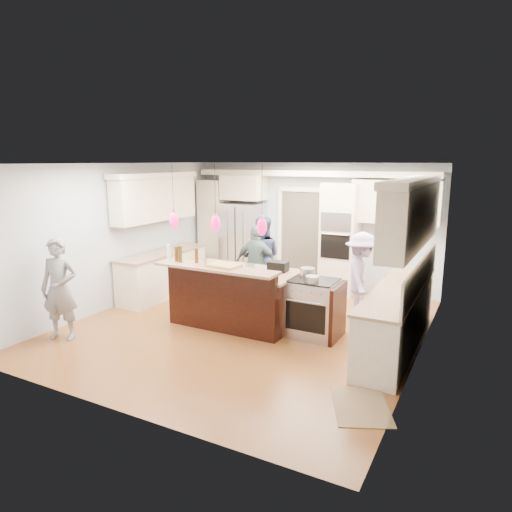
% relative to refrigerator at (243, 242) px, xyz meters
% --- Properties ---
extents(ground_plane, '(6.00, 6.00, 0.00)m').
position_rel_refrigerator_xyz_m(ground_plane, '(1.55, -2.64, -0.90)').
color(ground_plane, brown).
rests_on(ground_plane, ground).
extents(room_shell, '(5.54, 6.04, 2.72)m').
position_rel_refrigerator_xyz_m(room_shell, '(1.55, -2.64, 0.92)').
color(room_shell, '#B2BCC6').
rests_on(room_shell, ground).
extents(refrigerator, '(0.90, 0.70, 1.80)m').
position_rel_refrigerator_xyz_m(refrigerator, '(0.00, 0.00, 0.00)').
color(refrigerator, '#B7B7BC').
rests_on(refrigerator, ground).
extents(oven_column, '(0.72, 0.69, 2.30)m').
position_rel_refrigerator_xyz_m(oven_column, '(2.30, 0.03, 0.25)').
color(oven_column, beige).
rests_on(oven_column, ground).
extents(back_upper_cabinets, '(5.30, 0.61, 2.54)m').
position_rel_refrigerator_xyz_m(back_upper_cabinets, '(0.80, 0.12, 0.77)').
color(back_upper_cabinets, beige).
rests_on(back_upper_cabinets, ground).
extents(right_counter_run, '(0.64, 3.10, 2.51)m').
position_rel_refrigerator_xyz_m(right_counter_run, '(3.99, -2.34, 0.16)').
color(right_counter_run, beige).
rests_on(right_counter_run, ground).
extents(left_cabinets, '(0.64, 2.30, 2.51)m').
position_rel_refrigerator_xyz_m(left_cabinets, '(-0.89, -1.84, 0.16)').
color(left_cabinets, beige).
rests_on(left_cabinets, ground).
extents(kitchen_island, '(2.10, 1.46, 1.12)m').
position_rel_refrigerator_xyz_m(kitchen_island, '(1.30, -2.57, -0.41)').
color(kitchen_island, black).
rests_on(kitchen_island, ground).
extents(island_range, '(0.82, 0.71, 0.92)m').
position_rel_refrigerator_xyz_m(island_range, '(2.71, -2.49, -0.44)').
color(island_range, '#B7B7BC').
rests_on(island_range, ground).
extents(pendant_lights, '(1.75, 0.15, 1.03)m').
position_rel_refrigerator_xyz_m(pendant_lights, '(1.30, -3.15, 0.90)').
color(pendant_lights, black).
rests_on(pendant_lights, ground).
extents(person_bar_end, '(0.68, 0.56, 1.61)m').
position_rel_refrigerator_xyz_m(person_bar_end, '(-0.75, -4.44, -0.10)').
color(person_bar_end, gray).
rests_on(person_bar_end, ground).
extents(person_far_left, '(0.99, 0.88, 1.67)m').
position_rel_refrigerator_xyz_m(person_far_left, '(1.01, -1.04, -0.07)').
color(person_far_left, navy).
rests_on(person_far_left, ground).
extents(person_far_right, '(0.92, 0.44, 1.53)m').
position_rel_refrigerator_xyz_m(person_far_right, '(1.05, -1.31, -0.14)').
color(person_far_right, slate).
rests_on(person_far_right, ground).
extents(person_range_side, '(0.84, 1.12, 1.55)m').
position_rel_refrigerator_xyz_m(person_range_side, '(3.15, -1.42, -0.12)').
color(person_range_side, '#9582AF').
rests_on(person_range_side, ground).
extents(floor_rug, '(0.92, 1.06, 0.01)m').
position_rel_refrigerator_xyz_m(floor_rug, '(3.95, -4.28, -0.89)').
color(floor_rug, '#8D734D').
rests_on(floor_rug, ground).
extents(water_bottle, '(0.08, 0.08, 0.26)m').
position_rel_refrigerator_xyz_m(water_bottle, '(0.37, -3.15, 0.35)').
color(water_bottle, silver).
rests_on(water_bottle, kitchen_island).
extents(beer_bottle_a, '(0.07, 0.07, 0.25)m').
position_rel_refrigerator_xyz_m(beer_bottle_a, '(0.53, -3.15, 0.34)').
color(beer_bottle_a, '#442B0C').
rests_on(beer_bottle_a, kitchen_island).
extents(beer_bottle_b, '(0.07, 0.07, 0.28)m').
position_rel_refrigerator_xyz_m(beer_bottle_b, '(0.62, -3.18, 0.36)').
color(beer_bottle_b, '#442B0C').
rests_on(beer_bottle_b, kitchen_island).
extents(beer_bottle_c, '(0.08, 0.08, 0.24)m').
position_rel_refrigerator_xyz_m(beer_bottle_c, '(0.89, -3.10, 0.34)').
color(beer_bottle_c, '#442B0C').
rests_on(beer_bottle_c, kitchen_island).
extents(drink_can, '(0.08, 0.08, 0.12)m').
position_rel_refrigerator_xyz_m(drink_can, '(1.15, -3.22, 0.28)').
color(drink_can, '#B7B7BC').
rests_on(drink_can, kitchen_island).
extents(cutting_board, '(0.52, 0.38, 0.04)m').
position_rel_refrigerator_xyz_m(cutting_board, '(1.41, -3.11, 0.24)').
color(cutting_board, tan).
rests_on(cutting_board, kitchen_island).
extents(pot_large, '(0.24, 0.24, 0.14)m').
position_rel_refrigerator_xyz_m(pot_large, '(2.51, -2.34, 0.09)').
color(pot_large, '#B7B7BC').
rests_on(pot_large, island_range).
extents(pot_small, '(0.20, 0.20, 0.10)m').
position_rel_refrigerator_xyz_m(pot_small, '(2.71, -2.65, 0.07)').
color(pot_small, '#B7B7BC').
rests_on(pot_small, island_range).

